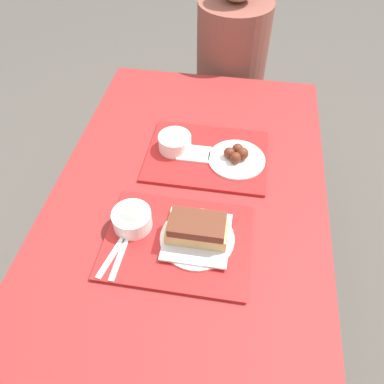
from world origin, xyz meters
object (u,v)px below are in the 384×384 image
bowl_coleslaw_near (132,219)px  wings_plate_far (237,156)px  bowl_coleslaw_far (175,142)px  tray_near (176,241)px  brisket_sandwich_plate (197,232)px  tray_far (207,156)px  person_seated_across (232,51)px

bowl_coleslaw_near → wings_plate_far: size_ratio=0.58×
bowl_coleslaw_far → tray_near: bearing=-78.8°
bowl_coleslaw_near → brisket_sandwich_plate: bearing=-5.4°
brisket_sandwich_plate → wings_plate_far: 0.37m
tray_far → wings_plate_far: (0.11, -0.01, 0.02)m
tray_near → bowl_coleslaw_near: 0.15m
tray_far → wings_plate_far: size_ratio=2.12×
bowl_coleslaw_far → wings_plate_far: bearing=-6.0°
person_seated_across → bowl_coleslaw_near: bearing=-100.4°
wings_plate_far → tray_far: bearing=174.7°
tray_far → brisket_sandwich_plate: brisket_sandwich_plate is taller
tray_far → brisket_sandwich_plate: bearing=-86.9°
tray_far → bowl_coleslaw_far: size_ratio=3.64×
tray_near → person_seated_across: (0.07, 1.15, 0.01)m
wings_plate_far → person_seated_across: person_seated_across is taller
bowl_coleslaw_near → person_seated_across: person_seated_across is taller
person_seated_across → wings_plate_far: bearing=-83.8°
tray_near → bowl_coleslaw_near: (-0.14, 0.03, 0.04)m
wings_plate_far → bowl_coleslaw_far: bearing=174.0°
tray_far → brisket_sandwich_plate: (0.02, -0.37, 0.04)m
bowl_coleslaw_far → wings_plate_far: bowl_coleslaw_far is taller
tray_near → bowl_coleslaw_near: size_ratio=3.64×
tray_near → bowl_coleslaw_near: bearing=166.4°
tray_far → bowl_coleslaw_far: (-0.12, 0.01, 0.04)m
brisket_sandwich_plate → bowl_coleslaw_near: bearing=174.6°
bowl_coleslaw_near → brisket_sandwich_plate: 0.20m
bowl_coleslaw_near → brisket_sandwich_plate: brisket_sandwich_plate is taller
tray_near → wings_plate_far: (0.15, 0.37, 0.02)m
bowl_coleslaw_far → wings_plate_far: (0.23, -0.02, -0.02)m
bowl_coleslaw_far → person_seated_across: bearing=79.1°
bowl_coleslaw_near → bowl_coleslaw_far: (0.06, 0.36, 0.00)m
tray_near → tray_far: same height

